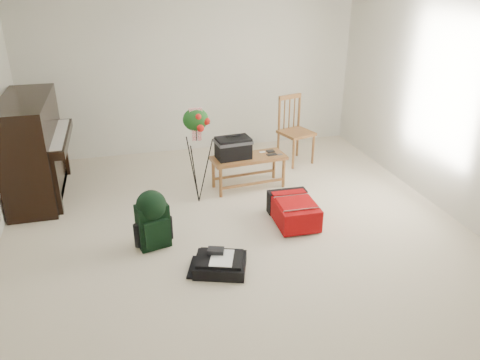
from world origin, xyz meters
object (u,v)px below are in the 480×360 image
object	(u,v)px
black_duffel	(220,264)
green_backpack	(152,217)
piano	(34,150)
dining_chair	(295,131)
flower_stand	(197,156)
bench	(238,150)
red_suitcase	(292,209)

from	to	relation	value
black_duffel	green_backpack	size ratio (longest dim) A/B	0.92
piano	dining_chair	xyz separation A→B (m)	(3.51, 0.25, -0.12)
flower_stand	piano	bearing A→B (deg)	159.91
black_duffel	piano	bearing A→B (deg)	149.30
dining_chair	black_duffel	distance (m)	2.97
bench	dining_chair	bearing A→B (deg)	27.68
bench	flower_stand	bearing A→B (deg)	-160.75
flower_stand	bench	bearing A→B (deg)	24.93
bench	red_suitcase	xyz separation A→B (m)	(0.38, -1.00, -0.37)
red_suitcase	black_duffel	xyz separation A→B (m)	(-1.00, -0.74, -0.07)
bench	green_backpack	bearing A→B (deg)	-141.49
piano	green_backpack	world-z (taller)	piano
dining_chair	black_duffel	xyz separation A→B (m)	(-1.66, -2.43, -0.40)
piano	dining_chair	bearing A→B (deg)	4.01
piano	red_suitcase	size ratio (longest dim) A/B	2.28
piano	red_suitcase	bearing A→B (deg)	-26.73
piano	red_suitcase	distance (m)	3.23
red_suitcase	bench	bearing A→B (deg)	112.14
dining_chair	piano	bearing A→B (deg)	166.40
piano	bench	bearing A→B (deg)	-10.01
red_suitcase	black_duffel	size ratio (longest dim) A/B	1.14
bench	flower_stand	size ratio (longest dim) A/B	0.81
dining_chair	green_backpack	size ratio (longest dim) A/B	1.56
dining_chair	red_suitcase	distance (m)	1.84
piano	dining_chair	size ratio (longest dim) A/B	1.53
bench	dining_chair	xyz separation A→B (m)	(1.04, 0.68, -0.04)
piano	black_duffel	size ratio (longest dim) A/B	2.59
red_suitcase	flower_stand	distance (m)	1.28
bench	black_duffel	xyz separation A→B (m)	(-0.62, -1.74, -0.45)
dining_chair	red_suitcase	xyz separation A→B (m)	(-0.66, -1.68, -0.33)
piano	black_duffel	bearing A→B (deg)	-49.71
piano	bench	distance (m)	2.51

